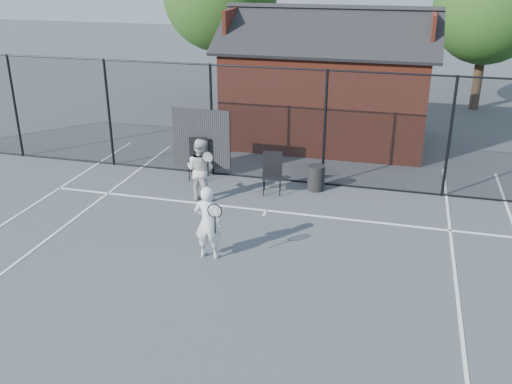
% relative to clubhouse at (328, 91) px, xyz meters
% --- Properties ---
extents(ground, '(80.00, 80.00, 0.00)m').
position_rel_clubhouse_xyz_m(ground, '(-0.50, -9.00, -1.61)').
color(ground, '#4D5158').
rests_on(ground, ground).
extents(court_lines, '(11.02, 18.00, 0.01)m').
position_rel_clubhouse_xyz_m(court_lines, '(-0.50, -10.32, -1.60)').
color(court_lines, white).
rests_on(court_lines, ground).
extents(fence, '(22.04, 3.00, 3.00)m').
position_rel_clubhouse_xyz_m(fence, '(-0.80, -4.00, -0.16)').
color(fence, black).
rests_on(fence, ground).
extents(clubhouse, '(6.50, 4.36, 4.19)m').
position_rel_clubhouse_xyz_m(clubhouse, '(0.00, 0.00, 0.00)').
color(clubhouse, maroon).
rests_on(clubhouse, ground).
extents(tree_right, '(3.97, 3.97, 5.70)m').
position_rel_clubhouse_xyz_m(tree_right, '(5.00, 5.50, 2.10)').
color(tree_right, '#362115').
rests_on(tree_right, ground).
extents(player_front, '(0.68, 0.50, 1.50)m').
position_rel_clubhouse_xyz_m(player_front, '(-1.07, -8.45, -0.86)').
color(player_front, white).
rests_on(player_front, ground).
extents(player_back, '(0.88, 0.71, 1.53)m').
position_rel_clubhouse_xyz_m(player_back, '(-2.22, -5.70, -0.84)').
color(player_back, silver).
rests_on(player_back, ground).
extents(chair_left, '(0.60, 0.61, 1.05)m').
position_rel_clubhouse_xyz_m(chair_left, '(-2.78, -4.40, -1.08)').
color(chair_left, black).
rests_on(chair_left, ground).
extents(chair_right, '(0.57, 0.59, 1.01)m').
position_rel_clubhouse_xyz_m(chair_right, '(-0.63, -4.90, -1.10)').
color(chair_right, black).
rests_on(chair_right, ground).
extents(waste_bin, '(0.47, 0.47, 0.64)m').
position_rel_clubhouse_xyz_m(waste_bin, '(0.39, -4.40, -1.28)').
color(waste_bin, '#262626').
rests_on(waste_bin, ground).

